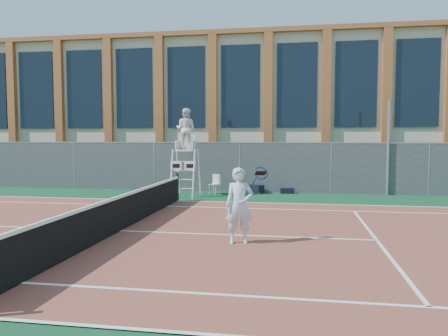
% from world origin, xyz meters
% --- Properties ---
extents(ground, '(120.00, 120.00, 0.00)m').
position_xyz_m(ground, '(0.00, 0.00, 0.00)').
color(ground, '#233814').
extents(apron, '(36.00, 20.00, 0.01)m').
position_xyz_m(apron, '(0.00, 1.00, 0.01)').
color(apron, '#0D3C21').
rests_on(apron, ground).
extents(tennis_court, '(23.77, 10.97, 0.02)m').
position_xyz_m(tennis_court, '(0.00, 0.00, 0.02)').
color(tennis_court, brown).
rests_on(tennis_court, apron).
extents(tennis_net, '(0.10, 11.30, 1.10)m').
position_xyz_m(tennis_net, '(0.00, 0.00, 0.54)').
color(tennis_net, black).
rests_on(tennis_net, ground).
extents(fence, '(40.00, 0.06, 2.20)m').
position_xyz_m(fence, '(0.00, 8.80, 1.10)').
color(fence, '#595E60').
rests_on(fence, ground).
extents(hedge, '(40.00, 1.40, 2.20)m').
position_xyz_m(hedge, '(0.00, 10.00, 1.10)').
color(hedge, black).
rests_on(hedge, ground).
extents(building, '(45.00, 10.60, 8.22)m').
position_xyz_m(building, '(0.00, 17.95, 4.15)').
color(building, beige).
rests_on(building, ground).
extents(steel_pole, '(0.12, 0.12, 3.98)m').
position_xyz_m(steel_pole, '(8.32, 8.70, 1.99)').
color(steel_pole, '#9EA0A5').
rests_on(steel_pole, ground).
extents(umpire_chair, '(1.03, 1.59, 3.70)m').
position_xyz_m(umpire_chair, '(-0.04, 7.05, 2.70)').
color(umpire_chair, white).
rests_on(umpire_chair, ground).
extents(plastic_chair, '(0.51, 0.51, 0.85)m').
position_xyz_m(plastic_chair, '(1.05, 7.95, 0.50)').
color(plastic_chair, silver).
rests_on(plastic_chair, apron).
extents(sports_bag_near, '(0.86, 0.51, 0.34)m').
position_xyz_m(sports_bag_near, '(2.69, 8.60, 0.18)').
color(sports_bag_near, black).
rests_on(sports_bag_near, apron).
extents(sports_bag_far, '(0.62, 0.34, 0.24)m').
position_xyz_m(sports_bag_far, '(4.13, 8.53, 0.13)').
color(sports_bag_far, black).
rests_on(sports_bag_far, apron).
extents(tennis_player, '(1.00, 0.71, 1.75)m').
position_xyz_m(tennis_player, '(3.24, -0.81, 0.91)').
color(tennis_player, silver).
rests_on(tennis_player, tennis_court).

